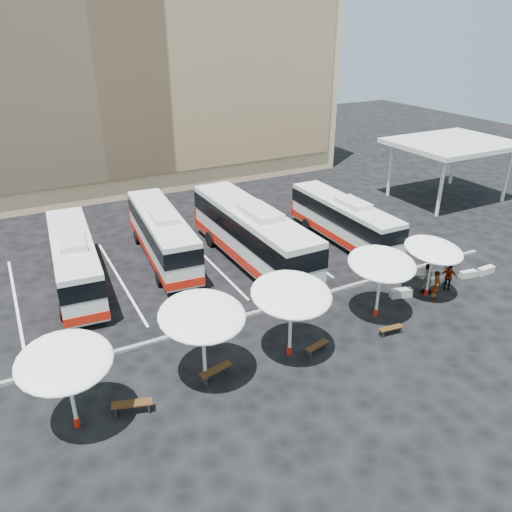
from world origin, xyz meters
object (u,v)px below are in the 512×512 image
bus_2 (252,233)px  bus_0 (74,259)px  sunshade_3 (382,264)px  conc_bench_1 (435,280)px  conc_bench_0 (401,293)px  wood_bench_1 (216,371)px  sunshade_4 (434,250)px  passenger_2 (448,277)px  bus_1 (162,233)px  conc_bench_2 (468,274)px  conc_bench_3 (486,270)px  sunshade_2 (291,294)px  wood_bench_2 (317,347)px  sunshade_0 (65,362)px  passenger_0 (436,286)px  wood_bench_0 (132,405)px  wood_bench_3 (391,329)px  bus_3 (344,219)px  passenger_1 (427,278)px  passenger_3 (449,257)px  sunshade_1 (202,316)px

bus_2 → bus_0: bearing=168.5°
sunshade_3 → conc_bench_1: bearing=12.1°
bus_0 → conc_bench_1: size_ratio=10.54×
bus_0 → conc_bench_0: bus_0 is taller
conc_bench_0 → wood_bench_1: bearing=-172.3°
sunshade_4 → passenger_2: sunshade_4 is taller
sunshade_4 → conc_bench_1: (1.57, 0.85, -2.75)m
bus_1 → conc_bench_2: (16.13, -11.59, -1.62)m
conc_bench_3 → sunshade_2: bearing=-174.7°
sunshade_2 → wood_bench_2: sunshade_2 is taller
bus_1 → sunshade_0: size_ratio=3.03×
sunshade_2 → passenger_0: bearing=2.8°
wood_bench_2 → conc_bench_1: bearing=13.4°
conc_bench_2 → passenger_0: bearing=-164.1°
bus_2 → wood_bench_0: 15.01m
wood_bench_2 → passenger_2: size_ratio=0.85×
wood_bench_3 → bus_3: bearing=65.4°
conc_bench_2 → conc_bench_3: 1.38m
sunshade_2 → sunshade_3: bearing=7.5°
sunshade_2 → wood_bench_1: (-3.85, 0.05, -2.99)m
sunshade_3 → conc_bench_3: 9.98m
sunshade_3 → passenger_1: sunshade_3 is taller
wood_bench_0 → passenger_3: 22.03m
bus_1 → passenger_2: (13.71, -12.10, -1.00)m
passenger_0 → wood_bench_0: bearing=151.8°
bus_0 → sunshade_2: sunshade_2 is taller
conc_bench_1 → passenger_2: size_ratio=0.65×
passenger_1 → passenger_3: bearing=-122.8°
bus_1 → wood_bench_0: size_ratio=6.65×
wood_bench_0 → bus_1: bearing=66.8°
bus_0 → bus_2: (10.86, -2.10, 0.33)m
bus_3 → passenger_2: bearing=-81.3°
sunshade_2 → wood_bench_0: 8.35m
sunshade_0 → passenger_0: bearing=1.7°
conc_bench_0 → conc_bench_2: size_ratio=1.18×
bus_0 → wood_bench_0: bus_0 is taller
sunshade_0 → passenger_3: (23.93, 3.22, -2.34)m
sunshade_1 → sunshade_4: (14.44, 0.95, -0.41)m
wood_bench_2 → bus_1: bearing=103.3°
sunshade_1 → sunshade_2: 4.32m
wood_bench_1 → wood_bench_2: size_ratio=1.18×
conc_bench_1 → bus_0: bearing=153.0°
bus_1 → conc_bench_2: 19.92m
sunshade_4 → bus_2: bearing=129.1°
bus_0 → conc_bench_3: size_ratio=9.07×
conc_bench_2 → conc_bench_0: bearing=179.2°
bus_0 → passenger_3: bearing=-17.8°
bus_1 → sunshade_1: (-2.35, -13.04, 1.53)m
sunshade_0 → sunshade_3: bearing=3.2°
bus_1 → bus_3: (12.47, -3.31, -0.08)m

